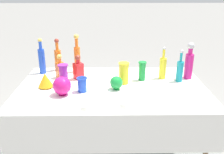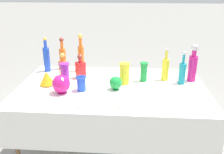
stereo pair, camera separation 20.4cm
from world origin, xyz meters
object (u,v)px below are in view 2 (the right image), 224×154
at_px(round_bowl_0, 116,83).
at_px(slender_vase_3, 144,71).
at_px(tall_bottle_0, 81,55).
at_px(square_decanter_0, 63,67).
at_px(round_bowl_1, 61,84).
at_px(tall_bottle_5, 182,72).
at_px(slender_vase_2, 124,73).
at_px(tall_bottle_2, 63,56).
at_px(slender_vase_1, 81,83).
at_px(fluted_vase_0, 47,78).
at_px(slender_vase_0, 65,72).
at_px(tall_bottle_4, 193,65).
at_px(tall_bottle_1, 47,58).
at_px(tall_bottle_3, 165,69).
at_px(square_decanter_1, 81,68).

bearing_deg(round_bowl_0, slender_vase_3, 40.86).
relative_size(tall_bottle_0, slender_vase_3, 2.18).
relative_size(square_decanter_0, round_bowl_1, 1.48).
xyz_separation_m(tall_bottle_5, slender_vase_2, (-0.59, -0.05, -0.01)).
bearing_deg(tall_bottle_0, tall_bottle_5, -16.31).
bearing_deg(slender_vase_2, tall_bottle_2, 150.53).
height_order(slender_vase_1, fluted_vase_0, fluted_vase_0).
xyz_separation_m(slender_vase_0, round_bowl_1, (0.03, -0.26, -0.02)).
distance_m(fluted_vase_0, round_bowl_1, 0.27).
relative_size(tall_bottle_4, fluted_vase_0, 2.67).
xyz_separation_m(tall_bottle_2, tall_bottle_5, (1.34, -0.38, -0.03)).
relative_size(tall_bottle_1, slender_vase_2, 1.83).
xyz_separation_m(square_decanter_0, round_bowl_1, (0.10, -0.45, -0.01)).
bearing_deg(tall_bottle_3, round_bowl_1, -157.95).
bearing_deg(slender_vase_2, tall_bottle_0, 144.25).
bearing_deg(fluted_vase_0, tall_bottle_0, 60.05).
height_order(square_decanter_1, slender_vase_0, square_decanter_1).
height_order(tall_bottle_1, tall_bottle_2, tall_bottle_1).
bearing_deg(fluted_vase_0, square_decanter_0, 69.94).
bearing_deg(slender_vase_1, tall_bottle_1, 133.85).
xyz_separation_m(tall_bottle_2, square_decanter_1, (0.27, -0.28, -0.04)).
relative_size(square_decanter_1, slender_vase_0, 1.26).
xyz_separation_m(tall_bottle_2, square_decanter_0, (0.07, -0.24, -0.05)).
height_order(tall_bottle_4, tall_bottle_5, tall_bottle_4).
xyz_separation_m(tall_bottle_4, slender_vase_3, (-0.51, -0.05, -0.07)).
height_order(tall_bottle_4, square_decanter_0, tall_bottle_4).
distance_m(tall_bottle_1, tall_bottle_4, 1.63).
distance_m(tall_bottle_0, tall_bottle_2, 0.24).
relative_size(tall_bottle_3, slender_vase_1, 2.46).
bearing_deg(tall_bottle_4, square_decanter_1, 179.99).
distance_m(square_decanter_0, round_bowl_0, 0.69).
bearing_deg(tall_bottle_0, round_bowl_1, -96.31).
distance_m(slender_vase_3, round_bowl_1, 0.87).
bearing_deg(square_decanter_1, square_decanter_0, 168.62).
bearing_deg(tall_bottle_5, square_decanter_0, 174.06).
bearing_deg(slender_vase_0, slender_vase_2, 1.32).
height_order(tall_bottle_5, round_bowl_0, tall_bottle_5).
bearing_deg(round_bowl_1, square_decanter_0, 102.07).
bearing_deg(slender_vase_0, slender_vase_1, -42.38).
bearing_deg(tall_bottle_3, slender_vase_3, -168.30).
xyz_separation_m(slender_vase_2, slender_vase_3, (0.20, 0.09, -0.01)).
xyz_separation_m(square_decanter_1, round_bowl_1, (-0.11, -0.41, -0.02)).
xyz_separation_m(tall_bottle_3, slender_vase_2, (-0.43, -0.14, -0.01)).
xyz_separation_m(tall_bottle_2, slender_vase_3, (0.95, -0.33, -0.04)).
xyz_separation_m(square_decanter_1, slender_vase_1, (0.07, -0.34, -0.03)).
bearing_deg(slender_vase_3, round_bowl_0, -139.14).
distance_m(square_decanter_1, round_bowl_0, 0.50).
xyz_separation_m(tall_bottle_1, slender_vase_2, (0.91, -0.32, -0.05)).
bearing_deg(square_decanter_1, tall_bottle_4, -0.01).
bearing_deg(slender_vase_3, tall_bottle_5, -6.47).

